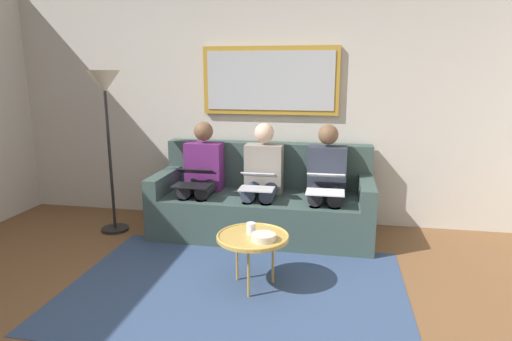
{
  "coord_description": "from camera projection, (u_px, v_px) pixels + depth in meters",
  "views": [
    {
      "loc": [
        -0.73,
        2.18,
        1.65
      ],
      "look_at": [
        0.0,
        -1.7,
        0.75
      ],
      "focal_mm": 30.64,
      "sensor_mm": 36.0,
      "label": 1
    }
  ],
  "objects": [
    {
      "name": "wall_rear",
      "position": [
        271.0,
        104.0,
        4.79
      ],
      "size": [
        6.0,
        0.12,
        2.6
      ],
      "primitive_type": "cube",
      "color": "beige",
      "rests_on": "ground_plane"
    },
    {
      "name": "area_rug",
      "position": [
        236.0,
        288.0,
        3.4
      ],
      "size": [
        2.6,
        1.8,
        0.01
      ],
      "primitive_type": "cube",
      "color": "#33476B",
      "rests_on": "ground_plane"
    },
    {
      "name": "couch",
      "position": [
        263.0,
        203.0,
        4.54
      ],
      "size": [
        2.2,
        0.9,
        0.9
      ],
      "color": "#384C47",
      "rests_on": "ground_plane"
    },
    {
      "name": "framed_mirror",
      "position": [
        270.0,
        81.0,
        4.64
      ],
      "size": [
        1.46,
        0.05,
        0.72
      ],
      "color": "#B7892D"
    },
    {
      "name": "coffee_table",
      "position": [
        253.0,
        237.0,
        3.33
      ],
      "size": [
        0.56,
        0.56,
        0.43
      ],
      "color": "tan",
      "rests_on": "ground_plane"
    },
    {
      "name": "cup",
      "position": [
        251.0,
        228.0,
        3.36
      ],
      "size": [
        0.07,
        0.07,
        0.09
      ],
      "primitive_type": "cylinder",
      "color": "silver",
      "rests_on": "coffee_table"
    },
    {
      "name": "bowl",
      "position": [
        263.0,
        237.0,
        3.23
      ],
      "size": [
        0.18,
        0.18,
        0.05
      ],
      "primitive_type": "cylinder",
      "color": "beige",
      "rests_on": "coffee_table"
    },
    {
      "name": "person_left",
      "position": [
        326.0,
        179.0,
        4.3
      ],
      "size": [
        0.38,
        0.58,
        1.14
      ],
      "color": "#2D3342",
      "rests_on": "couch"
    },
    {
      "name": "laptop_white",
      "position": [
        326.0,
        183.0,
        4.07
      ],
      "size": [
        0.35,
        0.39,
        0.17
      ],
      "color": "white"
    },
    {
      "name": "person_middle",
      "position": [
        262.0,
        177.0,
        4.41
      ],
      "size": [
        0.38,
        0.58,
        1.14
      ],
      "color": "gray",
      "rests_on": "couch"
    },
    {
      "name": "laptop_silver",
      "position": [
        258.0,
        181.0,
        4.18
      ],
      "size": [
        0.33,
        0.35,
        0.15
      ],
      "color": "silver"
    },
    {
      "name": "person_right",
      "position": [
        202.0,
        174.0,
        4.53
      ],
      "size": [
        0.38,
        0.58,
        1.14
      ],
      "color": "#66236B",
      "rests_on": "couch"
    },
    {
      "name": "laptop_black",
      "position": [
        194.0,
        177.0,
        4.3
      ],
      "size": [
        0.36,
        0.37,
        0.16
      ],
      "color": "black"
    },
    {
      "name": "standing_lamp",
      "position": [
        106.0,
        100.0,
        4.33
      ],
      "size": [
        0.32,
        0.32,
        1.66
      ],
      "color": "black",
      "rests_on": "ground_plane"
    }
  ]
}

